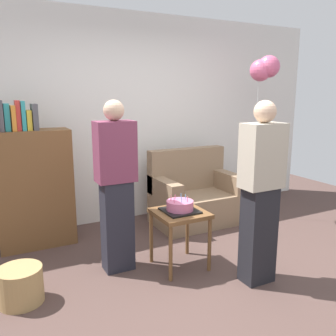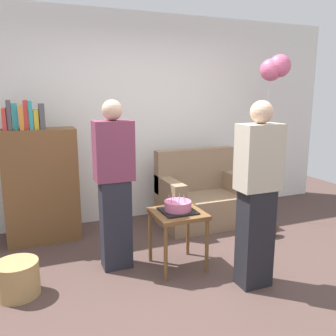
{
  "view_description": "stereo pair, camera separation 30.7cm",
  "coord_description": "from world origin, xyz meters",
  "px_view_note": "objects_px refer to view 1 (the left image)",
  "views": [
    {
      "loc": [
        -1.69,
        -2.45,
        1.69
      ],
      "look_at": [
        -0.09,
        0.67,
        0.95
      ],
      "focal_mm": 38.28,
      "sensor_mm": 36.0,
      "label": 1
    },
    {
      "loc": [
        -1.41,
        -2.58,
        1.69
      ],
      "look_at": [
        -0.09,
        0.67,
        0.95
      ],
      "focal_mm": 38.28,
      "sensor_mm": 36.0,
      "label": 2
    }
  ],
  "objects_px": {
    "birthday_cake": "(180,206)",
    "balloon_bunch": "(265,69)",
    "side_table": "(180,220)",
    "person_blowing_candles": "(116,186)",
    "person_holding_cake": "(261,193)",
    "bookshelf": "(34,185)",
    "handbag": "(262,226)",
    "wicker_basket": "(20,285)",
    "couch": "(194,197)"
  },
  "relations": [
    {
      "from": "bookshelf",
      "to": "wicker_basket",
      "type": "distance_m",
      "value": 1.3
    },
    {
      "from": "side_table",
      "to": "balloon_bunch",
      "type": "height_order",
      "value": "balloon_bunch"
    },
    {
      "from": "birthday_cake",
      "to": "person_holding_cake",
      "type": "xyz_separation_m",
      "value": [
        0.49,
        -0.56,
        0.21
      ]
    },
    {
      "from": "couch",
      "to": "bookshelf",
      "type": "xyz_separation_m",
      "value": [
        -1.96,
        0.18,
        0.35
      ]
    },
    {
      "from": "bookshelf",
      "to": "couch",
      "type": "bearing_deg",
      "value": -5.22
    },
    {
      "from": "couch",
      "to": "side_table",
      "type": "bearing_deg",
      "value": -127.73
    },
    {
      "from": "birthday_cake",
      "to": "couch",
      "type": "bearing_deg",
      "value": 52.27
    },
    {
      "from": "bookshelf",
      "to": "person_blowing_candles",
      "type": "xyz_separation_m",
      "value": [
        0.62,
        -0.96,
        0.14
      ]
    },
    {
      "from": "wicker_basket",
      "to": "balloon_bunch",
      "type": "distance_m",
      "value": 3.7
    },
    {
      "from": "bookshelf",
      "to": "balloon_bunch",
      "type": "distance_m",
      "value": 3.15
    },
    {
      "from": "person_holding_cake",
      "to": "handbag",
      "type": "relative_size",
      "value": 5.82
    },
    {
      "from": "person_holding_cake",
      "to": "wicker_basket",
      "type": "bearing_deg",
      "value": -8.75
    },
    {
      "from": "bookshelf",
      "to": "balloon_bunch",
      "type": "height_order",
      "value": "balloon_bunch"
    },
    {
      "from": "person_blowing_candles",
      "to": "handbag",
      "type": "relative_size",
      "value": 5.82
    },
    {
      "from": "side_table",
      "to": "wicker_basket",
      "type": "relative_size",
      "value": 1.58
    },
    {
      "from": "birthday_cake",
      "to": "handbag",
      "type": "bearing_deg",
      "value": 11.98
    },
    {
      "from": "bookshelf",
      "to": "person_blowing_candles",
      "type": "height_order",
      "value": "person_blowing_candles"
    },
    {
      "from": "couch",
      "to": "side_table",
      "type": "height_order",
      "value": "couch"
    },
    {
      "from": "person_holding_cake",
      "to": "balloon_bunch",
      "type": "relative_size",
      "value": 0.76
    },
    {
      "from": "couch",
      "to": "handbag",
      "type": "bearing_deg",
      "value": -54.52
    },
    {
      "from": "side_table",
      "to": "couch",
      "type": "bearing_deg",
      "value": 52.27
    },
    {
      "from": "person_blowing_candles",
      "to": "bookshelf",
      "type": "bearing_deg",
      "value": 105.5
    },
    {
      "from": "person_blowing_candles",
      "to": "person_holding_cake",
      "type": "bearing_deg",
      "value": -54.75
    },
    {
      "from": "bookshelf",
      "to": "side_table",
      "type": "bearing_deg",
      "value": -45.29
    },
    {
      "from": "wicker_basket",
      "to": "person_blowing_candles",
      "type": "bearing_deg",
      "value": 11.82
    },
    {
      "from": "wicker_basket",
      "to": "side_table",
      "type": "bearing_deg",
      "value": -1.74
    },
    {
      "from": "couch",
      "to": "person_blowing_candles",
      "type": "relative_size",
      "value": 0.67
    },
    {
      "from": "birthday_cake",
      "to": "wicker_basket",
      "type": "xyz_separation_m",
      "value": [
        -1.46,
        0.04,
        -0.47
      ]
    },
    {
      "from": "wicker_basket",
      "to": "birthday_cake",
      "type": "bearing_deg",
      "value": -1.74
    },
    {
      "from": "birthday_cake",
      "to": "person_holding_cake",
      "type": "distance_m",
      "value": 0.78
    },
    {
      "from": "side_table",
      "to": "person_blowing_candles",
      "type": "relative_size",
      "value": 0.35
    },
    {
      "from": "person_blowing_candles",
      "to": "handbag",
      "type": "bearing_deg",
      "value": -16.27
    },
    {
      "from": "person_blowing_candles",
      "to": "person_holding_cake",
      "type": "relative_size",
      "value": 1.0
    },
    {
      "from": "wicker_basket",
      "to": "balloon_bunch",
      "type": "xyz_separation_m",
      "value": [
        3.12,
        0.73,
        1.84
      ]
    },
    {
      "from": "couch",
      "to": "balloon_bunch",
      "type": "bearing_deg",
      "value": -14.78
    },
    {
      "from": "person_holding_cake",
      "to": "side_table",
      "type": "bearing_deg",
      "value": -40.17
    },
    {
      "from": "birthday_cake",
      "to": "balloon_bunch",
      "type": "bearing_deg",
      "value": 25.08
    },
    {
      "from": "birthday_cake",
      "to": "balloon_bunch",
      "type": "distance_m",
      "value": 2.29
    },
    {
      "from": "side_table",
      "to": "person_blowing_candles",
      "type": "distance_m",
      "value": 0.7
    },
    {
      "from": "bookshelf",
      "to": "balloon_bunch",
      "type": "relative_size",
      "value": 0.75
    },
    {
      "from": "person_holding_cake",
      "to": "wicker_basket",
      "type": "height_order",
      "value": "person_holding_cake"
    },
    {
      "from": "person_blowing_candles",
      "to": "balloon_bunch",
      "type": "height_order",
      "value": "balloon_bunch"
    },
    {
      "from": "balloon_bunch",
      "to": "person_holding_cake",
      "type": "bearing_deg",
      "value": -131.16
    },
    {
      "from": "couch",
      "to": "side_table",
      "type": "distance_m",
      "value": 1.29
    },
    {
      "from": "handbag",
      "to": "balloon_bunch",
      "type": "xyz_separation_m",
      "value": [
        0.36,
        0.5,
        1.89
      ]
    },
    {
      "from": "handbag",
      "to": "wicker_basket",
      "type": "bearing_deg",
      "value": -175.19
    },
    {
      "from": "bookshelf",
      "to": "handbag",
      "type": "height_order",
      "value": "bookshelf"
    },
    {
      "from": "wicker_basket",
      "to": "handbag",
      "type": "distance_m",
      "value": 2.78
    },
    {
      "from": "bookshelf",
      "to": "handbag",
      "type": "distance_m",
      "value": 2.71
    },
    {
      "from": "side_table",
      "to": "person_holding_cake",
      "type": "distance_m",
      "value": 0.82
    }
  ]
}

